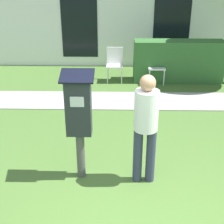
# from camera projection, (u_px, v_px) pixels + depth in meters

# --- Properties ---
(sidewalk) EXTENTS (12.00, 1.10, 0.02)m
(sidewalk) POSITION_uv_depth(u_px,v_px,m) (127.00, 101.00, 7.27)
(sidewalk) COLOR #A3A099
(sidewalk) RESTS_ON ground
(building_facade) EXTENTS (10.00, 0.26, 3.20)m
(building_facade) POSITION_uv_depth(u_px,v_px,m) (125.00, 14.00, 9.44)
(building_facade) COLOR white
(building_facade) RESTS_ON ground
(parking_meter) EXTENTS (0.44, 0.31, 1.59)m
(parking_meter) POSITION_uv_depth(u_px,v_px,m) (79.00, 113.00, 4.19)
(parking_meter) COLOR #4C4C4C
(parking_meter) RESTS_ON ground
(person_standing) EXTENTS (0.32, 0.32, 1.58)m
(person_standing) POSITION_uv_depth(u_px,v_px,m) (146.00, 122.00, 4.13)
(person_standing) COLOR #333851
(person_standing) RESTS_ON ground
(outdoor_chair_left) EXTENTS (0.44, 0.44, 0.90)m
(outdoor_chair_left) POSITION_uv_depth(u_px,v_px,m) (115.00, 62.00, 8.46)
(outdoor_chair_left) COLOR white
(outdoor_chair_left) RESTS_ON ground
(outdoor_chair_middle) EXTENTS (0.44, 0.44, 0.90)m
(outdoor_chair_middle) POSITION_uv_depth(u_px,v_px,m) (156.00, 63.00, 8.30)
(outdoor_chair_middle) COLOR white
(outdoor_chair_middle) RESTS_ON ground
(hedge_row) EXTENTS (2.39, 0.60, 1.10)m
(hedge_row) POSITION_uv_depth(u_px,v_px,m) (178.00, 61.00, 8.43)
(hedge_row) COLOR #33662D
(hedge_row) RESTS_ON ground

